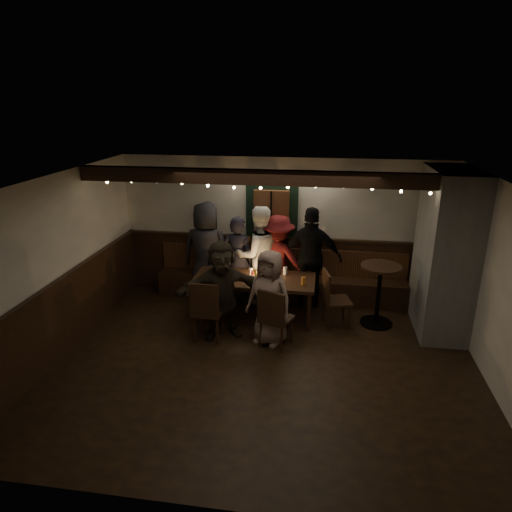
% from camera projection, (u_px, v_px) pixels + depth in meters
% --- Properties ---
extents(room, '(6.02, 5.01, 2.62)m').
position_uv_depth(room, '(342.00, 263.00, 7.35)').
color(room, black).
rests_on(room, ground).
extents(dining_table, '(2.03, 0.87, 0.88)m').
position_uv_depth(dining_table, '(254.00, 282.00, 7.67)').
color(dining_table, black).
rests_on(dining_table, ground).
extents(chair_near_left, '(0.46, 0.46, 1.00)m').
position_uv_depth(chair_near_left, '(206.00, 308.00, 6.94)').
color(chair_near_left, black).
rests_on(chair_near_left, ground).
extents(chair_near_right, '(0.55, 0.55, 0.95)m').
position_uv_depth(chair_near_right, '(274.00, 315.00, 6.77)').
color(chair_near_right, black).
rests_on(chair_near_right, ground).
extents(chair_end, '(0.53, 0.53, 0.96)m').
position_uv_depth(chair_end, '(332.00, 296.00, 7.42)').
color(chair_end, black).
rests_on(chair_end, ground).
extents(high_top, '(0.66, 0.66, 1.04)m').
position_uv_depth(high_top, '(379.00, 287.00, 7.45)').
color(high_top, black).
rests_on(high_top, ground).
extents(person_a, '(0.92, 0.62, 1.84)m').
position_uv_depth(person_a, '(206.00, 251.00, 8.40)').
color(person_a, black).
rests_on(person_a, ground).
extents(person_b, '(0.67, 0.51, 1.63)m').
position_uv_depth(person_b, '(238.00, 260.00, 8.26)').
color(person_b, black).
rests_on(person_b, ground).
extents(person_c, '(1.08, 0.99, 1.81)m').
position_uv_depth(person_c, '(259.00, 255.00, 8.23)').
color(person_c, white).
rests_on(person_c, ground).
extents(person_d, '(1.17, 0.84, 1.64)m').
position_uv_depth(person_d, '(278.00, 259.00, 8.25)').
color(person_d, '#561214').
rests_on(person_d, ground).
extents(person_e, '(1.10, 0.52, 1.83)m').
position_uv_depth(person_e, '(311.00, 258.00, 8.05)').
color(person_e, black).
rests_on(person_e, ground).
extents(person_f, '(1.52, 0.97, 1.57)m').
position_uv_depth(person_f, '(222.00, 290.00, 7.04)').
color(person_f, '#2B241A').
rests_on(person_f, ground).
extents(person_g, '(0.85, 0.70, 1.49)m').
position_uv_depth(person_g, '(269.00, 298.00, 6.86)').
color(person_g, gray).
rests_on(person_g, ground).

